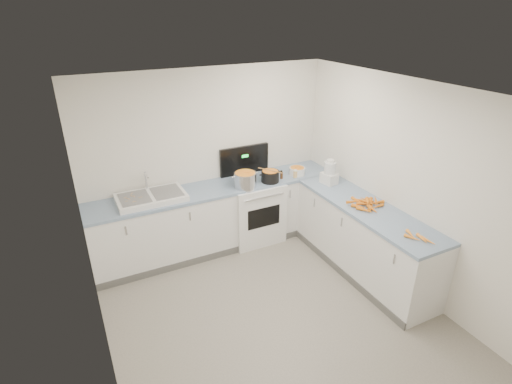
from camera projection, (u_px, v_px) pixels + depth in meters
name	position (u px, v px, depth m)	size (l,w,h in m)	color
floor	(276.00, 318.00, 4.50)	(3.50, 4.00, 0.00)	gray
ceiling	(282.00, 95.00, 3.44)	(3.50, 4.00, 0.00)	white
wall_back	(208.00, 159.00, 5.59)	(3.50, 2.50, 0.00)	white
wall_front	(446.00, 369.00, 2.36)	(3.50, 2.50, 0.00)	white
wall_left	(93.00, 268.00, 3.26)	(4.00, 2.50, 0.00)	white
wall_right	(408.00, 188.00, 4.69)	(4.00, 2.50, 0.00)	white
counter_back	(218.00, 217.00, 5.68)	(3.50, 0.62, 0.94)	white
counter_right	(364.00, 239.00, 5.14)	(0.62, 2.20, 0.94)	white
stove	(253.00, 209.00, 5.89)	(0.76, 0.65, 1.36)	white
sink	(151.00, 197.00, 5.10)	(0.86, 0.52, 0.31)	white
steel_pot	(245.00, 180.00, 5.45)	(0.31, 0.31, 0.23)	silver
black_pot	(270.00, 177.00, 5.62)	(0.25, 0.25, 0.18)	black
wooden_spoon	(270.00, 170.00, 5.57)	(0.02, 0.02, 0.39)	#AD7A47
mixing_bowl	(297.00, 171.00, 5.86)	(0.23, 0.23, 0.11)	white
extract_bottle	(282.00, 175.00, 5.72)	(0.04, 0.04, 0.10)	#593319
spice_jar	(295.00, 174.00, 5.76)	(0.06, 0.06, 0.10)	#E5B266
food_processor	(330.00, 173.00, 5.53)	(0.20, 0.23, 0.35)	white
carrot_pile	(366.00, 203.00, 4.94)	(0.48, 0.43, 0.09)	orange
peeled_carrots	(418.00, 238.00, 4.24)	(0.19, 0.35, 0.04)	orange
peelings	(131.00, 198.00, 5.00)	(0.22, 0.27, 0.01)	tan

